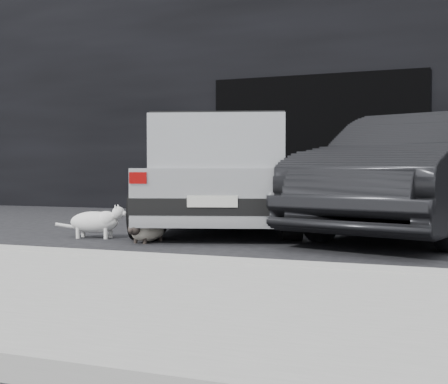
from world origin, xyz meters
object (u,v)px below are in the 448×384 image
(silver_hatchback, at_px, (223,170))
(cat_white, at_px, (98,221))
(second_car, at_px, (422,174))
(cat_siamese, at_px, (146,232))

(silver_hatchback, xyz_separation_m, cat_white, (-0.99, -1.59, -0.61))
(second_car, bearing_deg, silver_hatchback, -162.38)
(cat_siamese, height_order, cat_white, cat_white)
(cat_white, bearing_deg, second_car, 105.55)
(second_car, bearing_deg, cat_white, -138.55)
(second_car, relative_size, cat_siamese, 6.25)
(silver_hatchback, distance_m, second_car, 2.58)
(silver_hatchback, height_order, cat_white, silver_hatchback)
(silver_hatchback, distance_m, cat_white, 1.97)
(silver_hatchback, bearing_deg, second_car, -15.76)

